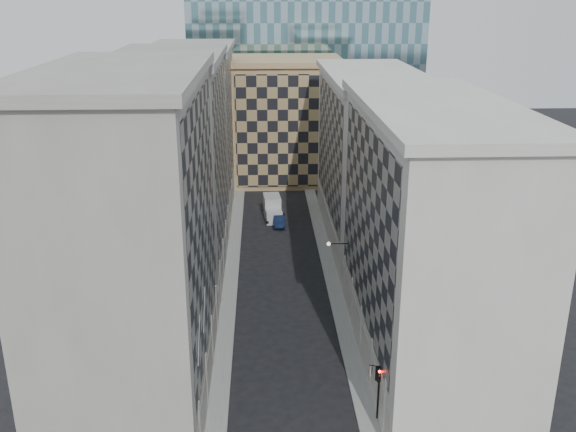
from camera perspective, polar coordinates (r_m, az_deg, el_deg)
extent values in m
cube|color=gray|center=(67.11, -5.10, -5.56)|extent=(1.50, 100.00, 0.15)
cube|color=gray|center=(67.41, 3.89, -5.41)|extent=(1.50, 100.00, 0.15)
cube|color=gray|center=(45.96, -13.70, -2.61)|extent=(10.00, 22.00, 23.00)
cube|color=gray|center=(44.71, -7.71, -0.78)|extent=(0.25, 19.36, 18.00)
cube|color=gray|center=(49.78, -7.21, -13.20)|extent=(0.45, 21.12, 3.20)
cube|color=gray|center=(43.08, -14.97, 12.18)|extent=(10.80, 22.80, 0.70)
cylinder|color=gray|center=(42.73, -8.34, -18.47)|extent=(0.90, 0.90, 4.40)
cylinder|color=gray|center=(47.17, -7.69, -14.38)|extent=(0.90, 0.90, 4.40)
cylinder|color=gray|center=(51.82, -7.17, -11.01)|extent=(0.90, 0.90, 4.40)
cylinder|color=gray|center=(56.62, -6.74, -8.20)|extent=(0.90, 0.90, 4.40)
cube|color=gray|center=(66.73, -10.22, 4.05)|extent=(10.00, 22.00, 22.00)
cube|color=gray|center=(65.87, -6.07, 5.40)|extent=(0.25, 19.36, 17.00)
cube|color=gray|center=(69.29, -5.82, -3.38)|extent=(0.45, 21.12, 3.20)
cube|color=gray|center=(64.73, -10.83, 13.79)|extent=(10.80, 22.80, 0.70)
cylinder|color=gray|center=(61.53, -6.39, -5.83)|extent=(0.90, 0.90, 4.40)
cylinder|color=gray|center=(66.54, -6.09, -3.82)|extent=(0.90, 0.90, 4.40)
cylinder|color=gray|center=(71.62, -5.84, -2.09)|extent=(0.90, 0.90, 4.40)
cylinder|color=gray|center=(76.76, -5.62, -0.59)|extent=(0.90, 0.90, 4.40)
cube|color=gray|center=(88.11, -8.39, 7.52)|extent=(10.00, 22.00, 21.00)
cube|color=gray|center=(87.45, -5.22, 8.56)|extent=(0.25, 19.36, 16.00)
cube|color=gray|center=(89.96, -5.07, 2.04)|extent=(0.45, 21.12, 3.20)
cube|color=gray|center=(86.58, -8.74, 14.56)|extent=(10.80, 22.80, 0.70)
cylinder|color=gray|center=(81.95, -5.42, 0.72)|extent=(0.90, 0.90, 4.40)
cylinder|color=gray|center=(87.17, -5.25, 1.88)|extent=(0.90, 0.90, 4.40)
cylinder|color=gray|center=(92.43, -5.10, 2.90)|extent=(0.90, 0.90, 4.40)
cylinder|color=gray|center=(97.71, -4.97, 3.81)|extent=(0.90, 0.90, 4.40)
cube|color=#BCB6AC|center=(50.97, 12.40, -2.11)|extent=(10.00, 26.00, 20.00)
cube|color=gray|center=(49.44, 7.04, -0.61)|extent=(0.25, 22.88, 15.00)
cube|color=#BCB6AC|center=(53.62, 6.69, -10.60)|extent=(0.45, 24.96, 3.20)
cube|color=#BCB6AC|center=(48.25, 13.28, 9.41)|extent=(10.80, 26.80, 0.70)
cylinder|color=#BCB6AC|center=(44.73, 9.03, -16.55)|extent=(0.90, 0.90, 4.40)
cylinder|color=#BCB6AC|center=(48.95, 7.84, -13.01)|extent=(0.90, 0.90, 4.40)
cylinder|color=#BCB6AC|center=(53.35, 6.88, -10.04)|extent=(0.90, 0.90, 4.40)
cylinder|color=#BCB6AC|center=(57.87, 6.07, -7.52)|extent=(0.90, 0.90, 4.40)
cylinder|color=#BCB6AC|center=(62.51, 5.39, -5.38)|extent=(0.90, 0.90, 4.40)
cube|color=#BCB6AC|center=(76.29, 7.40, 4.96)|extent=(10.00, 28.00, 19.00)
cube|color=gray|center=(75.26, 3.77, 6.05)|extent=(0.25, 24.64, 14.00)
cube|color=#BCB6AC|center=(77.96, 3.67, -0.68)|extent=(0.45, 26.88, 3.20)
cube|color=#BCB6AC|center=(74.48, 7.73, 12.31)|extent=(10.80, 28.80, 0.70)
cube|color=tan|center=(100.75, -0.17, 8.33)|extent=(16.00, 14.00, 18.00)
cube|color=tan|center=(93.80, 0.00, 7.50)|extent=(15.20, 0.25, 16.50)
cube|color=tan|center=(99.38, -0.18, 13.66)|extent=(16.80, 14.80, 0.80)
cube|color=#312C26|center=(113.73, -1.49, 12.14)|extent=(6.00, 6.00, 28.00)
cylinder|color=gray|center=(40.48, -7.93, -10.88)|extent=(0.10, 2.33, 2.33)
cylinder|color=gray|center=(43.97, -7.47, -8.26)|extent=(0.10, 2.33, 2.33)
cylinder|color=black|center=(59.50, 4.49, -2.47)|extent=(1.80, 0.08, 0.08)
sphere|color=#FFE5B2|center=(59.40, 3.63, -2.49)|extent=(0.36, 0.36, 0.36)
cylinder|color=black|center=(46.39, 7.99, -15.87)|extent=(0.13, 0.13, 2.98)
cube|color=black|center=(45.27, 8.11, -13.79)|extent=(0.34, 0.29, 1.03)
cube|color=black|center=(45.41, 8.10, -13.68)|extent=(0.51, 0.09, 1.17)
sphere|color=#FF0C07|center=(44.96, 8.15, -13.53)|extent=(0.19, 0.19, 0.19)
sphere|color=#331E05|center=(45.15, 8.12, -13.90)|extent=(0.19, 0.19, 0.19)
sphere|color=black|center=(45.34, 8.10, -14.26)|extent=(0.19, 0.19, 0.19)
cube|color=#BDBDBD|center=(82.70, -1.26, -0.02)|extent=(2.20, 2.37, 1.66)
cube|color=#BDBDBD|center=(84.76, -1.43, 0.89)|extent=(2.38, 3.48, 2.86)
cylinder|color=black|center=(82.06, -1.85, -0.49)|extent=(0.34, 0.85, 0.83)
cylinder|color=black|center=(82.23, -0.57, -0.44)|extent=(0.34, 0.85, 0.83)
cylinder|color=black|center=(86.06, -2.11, 0.46)|extent=(0.34, 0.85, 0.83)
cylinder|color=black|center=(86.22, -0.88, 0.51)|extent=(0.34, 0.85, 0.83)
imported|color=#101C3B|center=(81.60, -0.77, -0.40)|extent=(1.58, 4.15, 1.35)
cylinder|color=black|center=(45.17, 7.70, -13.07)|extent=(0.72, 0.33, 0.06)
cube|color=#C2AF8E|center=(45.33, 7.42, -13.48)|extent=(0.29, 0.63, 0.65)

